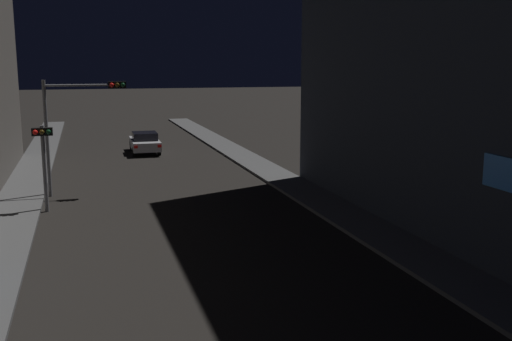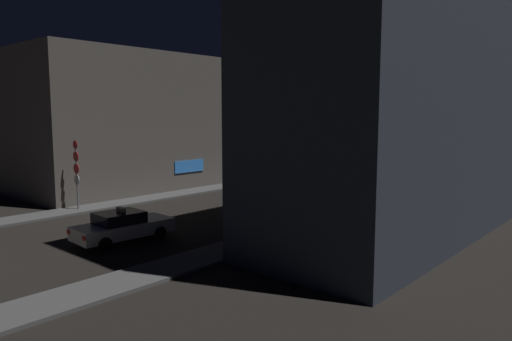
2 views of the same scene
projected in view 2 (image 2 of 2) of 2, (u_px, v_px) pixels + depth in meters
sidewalk_left at (295, 175)px, 44.55m from camera, size 2.00×69.39×0.13m
sidewalk_right at (427, 189)px, 36.27m from camera, size 2.00×69.39×0.13m
building_facade_left at (208, 121)px, 44.26m from camera, size 10.74×34.78×10.25m
building_facade_right at (428, 59)px, 23.94m from camera, size 6.50×23.03×17.09m
taxi at (123, 226)px, 21.45m from camera, size 2.10×4.56×1.62m
far_car at (415, 163)px, 48.67m from camera, size 1.87×4.47×1.42m
traffic_light_overhead at (314, 137)px, 41.89m from camera, size 3.65×0.42×5.27m
traffic_light_left_kerb at (282, 152)px, 40.76m from camera, size 0.80×0.42×3.54m
sign_pole_left at (77, 170)px, 28.09m from camera, size 0.61×0.10×4.11m
street_lamp_near_block at (252, 144)px, 20.82m from camera, size 0.44×0.44×6.86m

